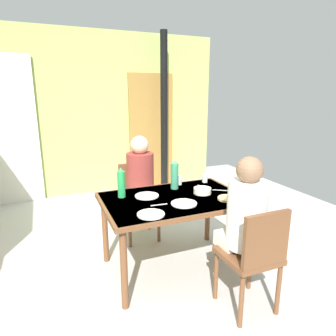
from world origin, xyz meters
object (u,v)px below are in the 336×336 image
(chair_far_diner, at_px, (138,196))
(water_bottle_green_far, at_px, (175,175))
(water_bottle_green_near, at_px, (121,183))
(dining_table, at_px, (174,205))
(serving_bowl_center, at_px, (202,191))
(chair_near_diner, at_px, (255,254))
(person_far_diner, at_px, (141,175))
(person_near_diner, at_px, (246,212))

(chair_far_diner, distance_m, water_bottle_green_far, 0.69)
(chair_far_diner, bearing_deg, water_bottle_green_near, 60.63)
(dining_table, xyz_separation_m, serving_bowl_center, (0.30, 0.01, 0.10))
(chair_near_diner, xyz_separation_m, water_bottle_green_near, (-0.75, 1.00, 0.36))
(dining_table, height_order, person_far_diner, person_far_diner)
(chair_far_diner, relative_size, person_near_diner, 1.13)
(person_near_diner, xyz_separation_m, water_bottle_green_near, (-0.75, 0.87, 0.07))
(dining_table, distance_m, person_near_diner, 0.74)
(chair_far_diner, distance_m, serving_bowl_center, 0.92)
(chair_near_diner, distance_m, chair_far_diner, 1.64)
(chair_near_diner, distance_m, person_near_diner, 0.31)
(chair_near_diner, relative_size, person_near_diner, 1.13)
(chair_near_diner, height_order, chair_far_diner, same)
(chair_far_diner, bearing_deg, person_near_diner, 106.07)
(chair_far_diner, distance_m, water_bottle_green_near, 0.76)
(chair_far_diner, xyz_separation_m, person_near_diner, (0.42, -1.45, 0.28))
(person_near_diner, relative_size, water_bottle_green_near, 2.73)
(chair_far_diner, height_order, water_bottle_green_near, water_bottle_green_near)
(person_near_diner, height_order, person_far_diner, same)
(dining_table, relative_size, chair_near_diner, 1.51)
(dining_table, bearing_deg, water_bottle_green_near, 154.65)
(serving_bowl_center, bearing_deg, chair_near_diner, -89.86)
(person_near_diner, bearing_deg, water_bottle_green_far, 101.81)
(water_bottle_green_far, bearing_deg, person_far_diner, 119.24)
(chair_far_diner, xyz_separation_m, person_far_diner, (0.00, -0.14, 0.28))
(serving_bowl_center, bearing_deg, water_bottle_green_near, 164.80)
(person_far_diner, xyz_separation_m, serving_bowl_center, (0.42, -0.65, -0.03))
(person_near_diner, distance_m, person_far_diner, 1.38)
(chair_far_diner, relative_size, water_bottle_green_near, 3.08)
(person_far_diner, bearing_deg, serving_bowl_center, 122.66)
(chair_far_diner, height_order, water_bottle_green_far, water_bottle_green_far)
(water_bottle_green_near, bearing_deg, dining_table, -25.35)
(chair_near_diner, bearing_deg, chair_far_diner, 104.76)
(chair_far_diner, xyz_separation_m, serving_bowl_center, (0.42, -0.79, 0.25))
(water_bottle_green_far, bearing_deg, water_bottle_green_near, -176.04)
(chair_near_diner, height_order, water_bottle_green_near, water_bottle_green_near)
(dining_table, bearing_deg, person_far_diner, 99.96)
(serving_bowl_center, bearing_deg, dining_table, -178.49)
(serving_bowl_center, bearing_deg, person_near_diner, -89.84)
(person_far_diner, bearing_deg, person_near_diner, 107.64)
(water_bottle_green_far, distance_m, serving_bowl_center, 0.33)
(chair_far_diner, relative_size, water_bottle_green_far, 2.91)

